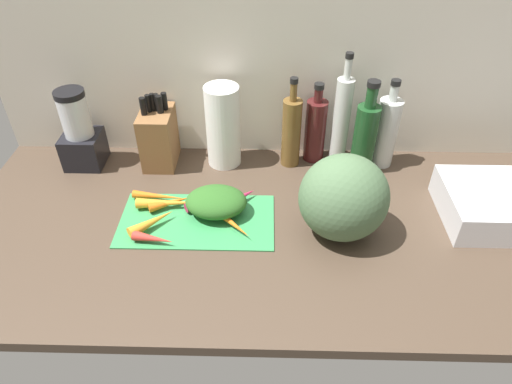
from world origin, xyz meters
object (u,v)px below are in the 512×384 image
blender_appliance (80,134)px  bottle_4 (386,132)px  carrot_3 (167,203)px  paper_towel_roll (223,126)px  carrot_7 (159,196)px  bottle_0 (291,131)px  dish_rack (494,204)px  carrot_1 (152,222)px  carrot_5 (241,197)px  winter_squash (344,198)px  carrot_0 (207,200)px  carrot_4 (153,239)px  carrot_6 (170,202)px  carrot_2 (229,221)px  knife_block (159,137)px  bottle_1 (315,129)px  bottle_2 (341,121)px  cutting_board (197,220)px

blender_appliance → bottle_4: 96.16cm
carrot_3 → paper_towel_roll: paper_towel_roll is taller
carrot_7 → paper_towel_roll: (17.52, 21.18, 11.33)cm
carrot_7 → bottle_0: bearing=28.4°
carrot_7 → dish_rack: dish_rack is taller
carrot_1 → carrot_5: 26.32cm
winter_squash → dish_rack: 44.74cm
bottle_4 → carrot_7: bearing=-162.4°
carrot_0 → carrot_4: bearing=-127.7°
carrot_6 → paper_towel_roll: 29.90cm
carrot_2 → knife_block: bearing=128.2°
blender_appliance → bottle_1: (74.24, 4.93, -0.13)cm
paper_towel_roll → bottle_4: bearing=0.6°
bottle_2 → carrot_3: bearing=-153.3°
cutting_board → carrot_5: size_ratio=4.17×
cutting_board → knife_block: 34.01cm
bottle_2 → bottle_4: bearing=-2.1°
carrot_1 → bottle_0: 51.54cm
carrot_0 → dish_rack: bearing=-1.9°
carrot_2 → bottle_1: 43.75cm
carrot_3 → bottle_4: (65.57, 25.19, 9.47)cm
carrot_7 → blender_appliance: bearing=145.1°
carrot_0 → knife_block: bearing=127.9°
carrot_2 → bottle_4: (47.42, 32.07, 9.61)cm
carrot_7 → bottle_2: (54.27, 22.29, 13.32)cm
winter_squash → carrot_2: bearing=177.6°
carrot_1 → carrot_3: (2.76, 8.27, -0.09)cm
carrot_6 → bottle_1: (42.89, 27.08, 8.79)cm
carrot_0 → bottle_1: bearing=38.5°
winter_squash → bottle_2: bottle_2 is taller
cutting_board → dish_rack: bearing=2.8°
carrot_0 → carrot_5: carrot_5 is taller
bottle_2 → bottle_1: bearing=166.3°
bottle_1 → bottle_2: bearing=-13.7°
carrot_7 → knife_block: size_ratio=0.66×
cutting_board → blender_appliance: 49.41cm
carrot_6 → cutting_board: bearing=-33.8°
cutting_board → winter_squash: 40.94cm
knife_block → bottle_4: bearing=0.9°
carrot_0 → bottle_2: 48.46cm
carrot_3 → bottle_4: bearing=21.0°
carrot_3 → bottle_1: size_ratio=0.66×
bottle_2 → bottle_4: size_ratio=1.27×
cutting_board → winter_squash: bearing=-4.5°
carrot_7 → bottle_2: size_ratio=0.43×
bottle_4 → carrot_5: bearing=-153.7°
cutting_board → bottle_1: bottle_1 is taller
bottle_0 → bottle_4: (29.69, 0.68, -0.03)cm
blender_appliance → bottle_4: bearing=1.5°
carrot_0 → carrot_2: bearing=-51.1°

